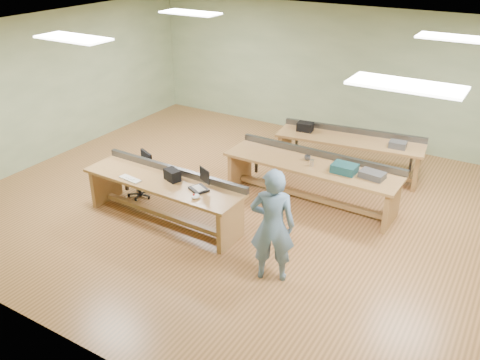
% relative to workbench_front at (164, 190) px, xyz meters
% --- Properties ---
extents(floor, '(10.00, 10.00, 0.00)m').
position_rel_workbench_front_xyz_m(floor, '(1.23, 1.15, -0.56)').
color(floor, '#A36C3E').
rests_on(floor, ground).
extents(ceiling, '(10.00, 10.00, 0.00)m').
position_rel_workbench_front_xyz_m(ceiling, '(1.23, 1.15, 2.44)').
color(ceiling, silver).
rests_on(ceiling, wall_back).
extents(wall_back, '(10.00, 0.04, 3.00)m').
position_rel_workbench_front_xyz_m(wall_back, '(1.23, 5.15, 0.94)').
color(wall_back, '#A2B78A').
rests_on(wall_back, floor).
extents(wall_front, '(10.00, 0.04, 3.00)m').
position_rel_workbench_front_xyz_m(wall_front, '(1.23, -2.85, 0.94)').
color(wall_front, '#A2B78A').
rests_on(wall_front, floor).
extents(wall_left, '(0.04, 8.00, 3.00)m').
position_rel_workbench_front_xyz_m(wall_left, '(-3.77, 1.15, 0.94)').
color(wall_left, '#A2B78A').
rests_on(wall_left, floor).
extents(fluor_panels, '(6.20, 3.50, 0.03)m').
position_rel_workbench_front_xyz_m(fluor_panels, '(1.23, 1.15, 2.41)').
color(fluor_panels, white).
rests_on(fluor_panels, ceiling).
extents(workbench_front, '(2.90, 0.83, 0.86)m').
position_rel_workbench_front_xyz_m(workbench_front, '(0.00, 0.00, 0.00)').
color(workbench_front, '#A26D44').
rests_on(workbench_front, floor).
extents(workbench_mid, '(3.18, 0.90, 0.86)m').
position_rel_workbench_front_xyz_m(workbench_mid, '(1.83, 1.88, 0.01)').
color(workbench_mid, '#A26D44').
rests_on(workbench_mid, floor).
extents(workbench_back, '(2.94, 1.13, 0.86)m').
position_rel_workbench_front_xyz_m(workbench_back, '(1.98, 3.36, -0.00)').
color(workbench_back, '#A26D44').
rests_on(workbench_back, floor).
extents(person, '(0.72, 0.61, 1.69)m').
position_rel_workbench_front_xyz_m(person, '(2.27, -0.49, 0.29)').
color(person, '#6581A5').
rests_on(person, floor).
extents(laptop_base, '(0.36, 0.34, 0.03)m').
position_rel_workbench_front_xyz_m(laptop_base, '(0.71, 0.00, 0.21)').
color(laptop_base, black).
rests_on(laptop_base, workbench_front).
extents(laptop_screen, '(0.27, 0.14, 0.23)m').
position_rel_workbench_front_xyz_m(laptop_screen, '(0.76, 0.11, 0.42)').
color(laptop_screen, black).
rests_on(laptop_screen, laptop_base).
extents(keyboard, '(0.42, 0.19, 0.02)m').
position_rel_workbench_front_xyz_m(keyboard, '(-0.48, -0.28, 0.20)').
color(keyboard, beige).
rests_on(keyboard, workbench_front).
extents(trackball_mouse, '(0.15, 0.17, 0.06)m').
position_rel_workbench_front_xyz_m(trackball_mouse, '(0.82, -0.24, 0.22)').
color(trackball_mouse, white).
rests_on(trackball_mouse, workbench_front).
extents(camera_bag, '(0.32, 0.26, 0.19)m').
position_rel_workbench_front_xyz_m(camera_bag, '(0.13, 0.07, 0.29)').
color(camera_bag, black).
rests_on(camera_bag, workbench_front).
extents(task_chair, '(0.60, 0.60, 0.85)m').
position_rel_workbench_front_xyz_m(task_chair, '(-0.93, 0.45, -0.25)').
color(task_chair, black).
rests_on(task_chair, floor).
extents(parts_bin_teal, '(0.42, 0.32, 0.14)m').
position_rel_workbench_front_xyz_m(parts_bin_teal, '(2.44, 1.81, 0.27)').
color(parts_bin_teal, '#164249').
rests_on(parts_bin_teal, workbench_mid).
extents(parts_bin_grey, '(0.43, 0.31, 0.11)m').
position_rel_workbench_front_xyz_m(parts_bin_grey, '(2.91, 1.84, 0.25)').
color(parts_bin_grey, '#3C3D3F').
rests_on(parts_bin_grey, workbench_mid).
extents(mug, '(0.14, 0.14, 0.09)m').
position_rel_workbench_front_xyz_m(mug, '(1.70, 1.95, 0.24)').
color(mug, '#3C3D3F').
rests_on(mug, workbench_mid).
extents(drinks_can, '(0.08, 0.08, 0.12)m').
position_rel_workbench_front_xyz_m(drinks_can, '(1.87, 1.75, 0.25)').
color(drinks_can, '#B4B4B8').
rests_on(drinks_can, workbench_mid).
extents(storage_box_back, '(0.34, 0.26, 0.18)m').
position_rel_workbench_front_xyz_m(storage_box_back, '(1.05, 3.26, 0.28)').
color(storage_box_back, black).
rests_on(storage_box_back, workbench_back).
extents(tray_back, '(0.33, 0.25, 0.12)m').
position_rel_workbench_front_xyz_m(tray_back, '(2.92, 3.35, 0.26)').
color(tray_back, '#3C3D3F').
rests_on(tray_back, workbench_back).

